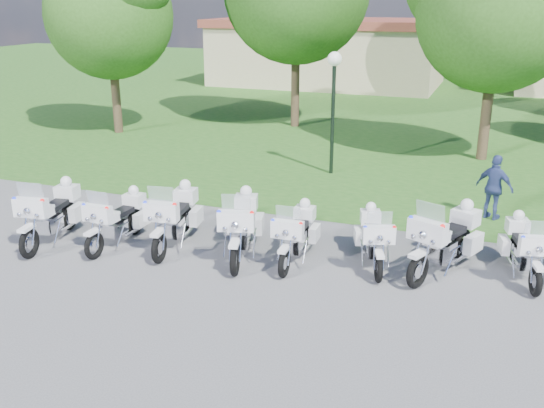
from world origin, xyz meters
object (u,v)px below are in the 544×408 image
(motorcycle_1, at_px, (118,219))
(motorcycle_7, at_px, (525,248))
(motorcycle_0, at_px, (52,213))
(motorcycle_2, at_px, (175,217))
(lamp_post, at_px, (334,82))
(bystander_c, at_px, (494,188))
(motorcycle_4, at_px, (296,233))
(motorcycle_6, at_px, (446,239))
(motorcycle_5, at_px, (374,238))
(motorcycle_3, at_px, (242,225))

(motorcycle_1, height_order, motorcycle_7, motorcycle_1)
(motorcycle_0, height_order, motorcycle_2, motorcycle_0)
(motorcycle_7, xyz_separation_m, lamp_post, (-5.70, 5.98, 2.32))
(bystander_c, bearing_deg, motorcycle_4, 72.56)
(motorcycle_1, distance_m, motorcycle_6, 7.25)
(motorcycle_7, bearing_deg, motorcycle_1, -4.34)
(motorcycle_1, xyz_separation_m, motorcycle_5, (5.70, 0.99, -0.02))
(motorcycle_3, relative_size, bystander_c, 1.44)
(motorcycle_0, relative_size, motorcycle_3, 1.00)
(motorcycle_6, relative_size, bystander_c, 1.42)
(lamp_post, bearing_deg, motorcycle_0, -119.93)
(motorcycle_1, xyz_separation_m, motorcycle_7, (8.68, 1.49, -0.01))
(motorcycle_7, bearing_deg, bystander_c, -92.16)
(motorcycle_3, distance_m, lamp_post, 7.40)
(motorcycle_3, distance_m, motorcycle_7, 5.87)
(motorcycle_7, bearing_deg, motorcycle_5, -4.49)
(motorcycle_6, xyz_separation_m, bystander_c, (0.82, 3.66, 0.13))
(motorcycle_4, xyz_separation_m, lamp_post, (-1.13, 6.88, 2.32))
(motorcycle_1, height_order, motorcycle_3, motorcycle_3)
(motorcycle_7, xyz_separation_m, bystander_c, (-0.70, 3.31, 0.24))
(motorcycle_7, height_order, lamp_post, lamp_post)
(motorcycle_5, relative_size, motorcycle_6, 0.85)
(motorcycle_2, bearing_deg, motorcycle_3, 170.90)
(motorcycle_6, height_order, lamp_post, lamp_post)
(motorcycle_2, xyz_separation_m, motorcycle_3, (1.65, 0.00, 0.01))
(motorcycle_4, bearing_deg, motorcycle_2, 0.73)
(motorcycle_2, relative_size, bystander_c, 1.45)
(motorcycle_4, bearing_deg, motorcycle_0, 6.75)
(motorcycle_0, bearing_deg, motorcycle_3, 179.92)
(motorcycle_1, distance_m, lamp_post, 8.37)
(motorcycle_7, distance_m, bystander_c, 3.39)
(motorcycle_3, height_order, motorcycle_5, motorcycle_3)
(motorcycle_0, height_order, motorcycle_7, motorcycle_0)
(motorcycle_5, distance_m, lamp_post, 7.41)
(motorcycle_3, distance_m, bystander_c, 6.71)
(motorcycle_3, bearing_deg, motorcycle_1, -7.49)
(motorcycle_2, xyz_separation_m, motorcycle_7, (7.42, 1.08, -0.08))
(motorcycle_6, bearing_deg, motorcycle_1, 31.99)
(motorcycle_7, relative_size, bystander_c, 1.26)
(motorcycle_0, xyz_separation_m, motorcycle_2, (2.80, 0.78, -0.00))
(motorcycle_3, relative_size, motorcycle_4, 1.12)
(motorcycle_4, xyz_separation_m, bystander_c, (3.87, 4.21, 0.23))
(motorcycle_4, relative_size, motorcycle_5, 1.07)
(motorcycle_1, bearing_deg, motorcycle_6, -170.33)
(motorcycle_3, xyz_separation_m, motorcycle_6, (4.25, 0.72, 0.01))
(motorcycle_5, relative_size, motorcycle_7, 0.96)
(motorcycle_3, distance_m, motorcycle_4, 1.22)
(motorcycle_2, xyz_separation_m, bystander_c, (6.72, 4.39, 0.15))
(motorcycle_4, xyz_separation_m, motorcycle_5, (1.59, 0.39, -0.01))
(motorcycle_6, bearing_deg, motorcycle_7, -143.95)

